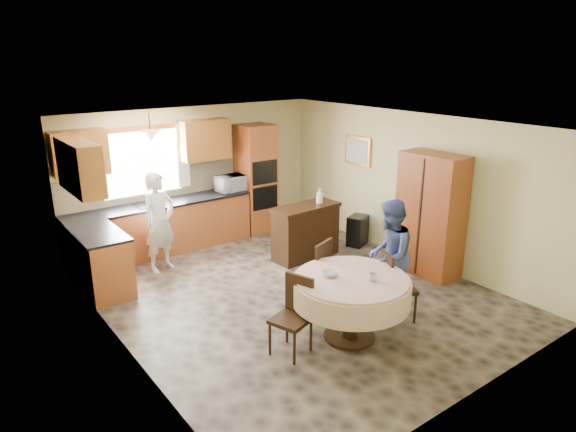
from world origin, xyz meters
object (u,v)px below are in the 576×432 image
Objects in this scene: chair_right at (393,283)px; person_dining at (389,255)px; chair_left at (294,311)px; sideboard at (306,233)px; oven_tower at (256,179)px; dining_table at (351,291)px; chair_back at (316,272)px; cupboard at (430,215)px; person_sink at (159,222)px.

person_dining is at bearing -7.76° from chair_right.
sideboard is at bearing 120.44° from chair_left.
chair_left is at bearing 109.89° from chair_right.
chair_left is at bearing -117.57° from oven_tower.
dining_table is 1.42× the size of chair_back.
cupboard is 1.19× the size of person_sink.
oven_tower is at bearing -130.11° from chair_back.
sideboard is 0.75× the size of person_sink.
dining_table is (-1.32, -4.11, -0.42)m from oven_tower.
person_sink reaches higher than person_dining.
person_sink is at bearing 153.17° from sideboard.
oven_tower is 2.26× the size of chair_right.
sideboard is 1.91m from chair_back.
cupboard is 1.25× the size of person_dining.
chair_back is at bearing -65.78° from person_dining.
sideboard is 0.63× the size of cupboard.
person_dining is (1.69, 0.09, 0.26)m from chair_left.
sideboard is at bearing 16.12° from chair_right.
chair_back is at bearing -109.78° from oven_tower.
dining_table is at bearing 59.77° from chair_back.
chair_right is at bearing -155.75° from cupboard.
person_dining is at bearing -162.12° from cupboard.
person_sink reaches higher than chair_right.
person_sink is at bearing -163.10° from oven_tower.
sideboard is 1.30× the size of chair_left.
person_sink is at bearing 106.43° from dining_table.
chair_back is (0.15, 0.85, -0.08)m from dining_table.
cupboard is at bearing -58.24° from sideboard.
person_sink is at bearing 54.29° from chair_right.
person_dining reaches higher than chair_right.
person_dining is (0.82, -0.56, 0.22)m from chair_back.
cupboard is 1.92× the size of chair_back.
chair_back is at bearing -83.23° from person_sink.
chair_back reaches higher than sideboard.
cupboard reaches higher than chair_right.
sideboard is 2.11m from cupboard.
person_sink is 3.69m from person_dining.
person_sink reaches higher than sideboard.
person_sink is at bearing -86.09° from chair_back.
oven_tower reaches higher than cupboard.
chair_right is at bearing 65.21° from chair_left.
dining_table is 0.81m from chair_right.
chair_right is at bearing -79.44° from person_sink.
oven_tower is at bearing 83.63° from sideboard.
chair_right is (0.65, -0.82, -0.04)m from chair_back.
oven_tower reaches higher than dining_table.
chair_back reaches higher than chair_right.
oven_tower is 1.30× the size of person_sink.
sideboard is (-0.10, -1.69, -0.62)m from oven_tower.
cupboard is at bearing 166.35° from person_dining.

